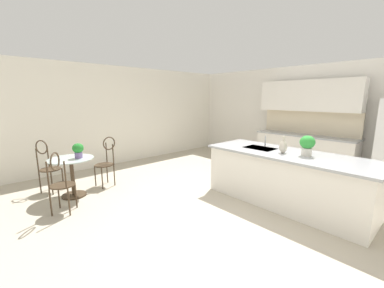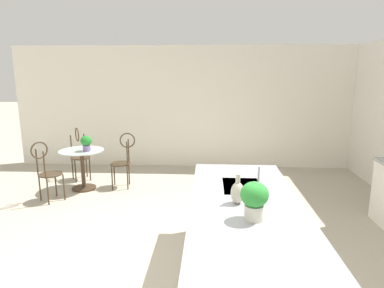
# 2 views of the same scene
# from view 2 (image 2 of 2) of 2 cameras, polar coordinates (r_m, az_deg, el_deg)

# --- Properties ---
(ground_plane) EXTENTS (40.00, 40.00, 0.00)m
(ground_plane) POSITION_cam_2_polar(r_m,az_deg,el_deg) (3.91, -5.03, -20.95)
(ground_plane) COLOR #B2A893
(wall_left_window) EXTENTS (0.12, 7.80, 2.70)m
(wall_left_window) POSITION_cam_2_polar(r_m,az_deg,el_deg) (7.56, -0.72, 6.26)
(wall_left_window) COLOR silver
(wall_left_window) RESTS_ON ground
(kitchen_island) EXTENTS (2.80, 1.06, 0.92)m
(kitchen_island) POSITION_cam_2_polar(r_m,az_deg,el_deg) (3.40, 9.08, -17.42)
(kitchen_island) COLOR white
(kitchen_island) RESTS_ON ground
(bistro_table) EXTENTS (0.80, 0.80, 0.74)m
(bistro_table) POSITION_cam_2_polar(r_m,az_deg,el_deg) (6.47, -18.15, -3.53)
(bistro_table) COLOR #3D2D1E
(bistro_table) RESTS_ON ground
(chair_near_window) EXTENTS (0.53, 0.53, 1.04)m
(chair_near_window) POSITION_cam_2_polar(r_m,az_deg,el_deg) (7.07, -18.66, -1.20)
(chair_near_window) COLOR #3D2D1E
(chair_near_window) RESTS_ON ground
(chair_by_island) EXTENTS (0.53, 0.53, 1.04)m
(chair_by_island) POSITION_cam_2_polar(r_m,az_deg,el_deg) (6.03, -23.53, -3.86)
(chair_by_island) COLOR #3D2D1E
(chair_by_island) RESTS_ON ground
(chair_toward_desk) EXTENTS (0.43, 0.50, 1.04)m
(chair_toward_desk) POSITION_cam_2_polar(r_m,az_deg,el_deg) (6.35, -11.67, -2.29)
(chair_toward_desk) COLOR #3D2D1E
(chair_toward_desk) RESTS_ON ground
(sink_faucet) EXTENTS (0.02, 0.02, 0.22)m
(sink_faucet) POSITION_cam_2_polar(r_m,az_deg,el_deg) (3.70, 11.29, -5.45)
(sink_faucet) COLOR #B2B5BA
(sink_faucet) RESTS_ON kitchen_island
(potted_plant_on_table) EXTENTS (0.20, 0.20, 0.28)m
(potted_plant_on_table) POSITION_cam_2_polar(r_m,az_deg,el_deg) (6.27, -17.58, 0.27)
(potted_plant_on_table) COLOR #7A669E
(potted_plant_on_table) RESTS_ON bistro_table
(potted_plant_counter_near) EXTENTS (0.24, 0.24, 0.33)m
(potted_plant_counter_near) POSITION_cam_2_polar(r_m,az_deg,el_deg) (2.86, 10.58, -9.10)
(potted_plant_counter_near) COLOR beige
(potted_plant_counter_near) RESTS_ON kitchen_island
(vase_on_counter) EXTENTS (0.13, 0.13, 0.29)m
(vase_on_counter) POSITION_cam_2_polar(r_m,az_deg,el_deg) (3.20, 7.77, -8.17)
(vase_on_counter) COLOR #BCB29E
(vase_on_counter) RESTS_ON kitchen_island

